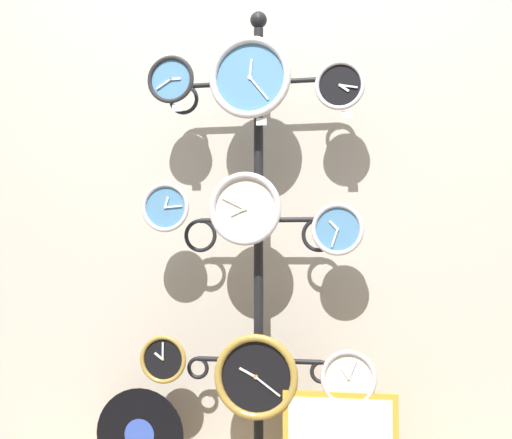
{
  "coord_description": "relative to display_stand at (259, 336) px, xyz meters",
  "views": [
    {
      "loc": [
        0.55,
        -2.33,
        0.94
      ],
      "look_at": [
        0.0,
        0.36,
        1.08
      ],
      "focal_mm": 50.0,
      "sensor_mm": 36.0,
      "label": 1
    }
  ],
  "objects": [
    {
      "name": "vinyl_record",
      "position": [
        -0.46,
        -0.07,
        -0.39
      ],
      "size": [
        0.36,
        0.01,
        0.36
      ],
      "color": "black",
      "rests_on": "low_shelf"
    },
    {
      "name": "display_stand",
      "position": [
        0.0,
        0.0,
        0.0
      ],
      "size": [
        0.74,
        0.42,
        1.91
      ],
      "color": "black",
      "rests_on": "ground_plane"
    },
    {
      "name": "clock_middle_center",
      "position": [
        -0.03,
        -0.11,
        0.49
      ],
      "size": [
        0.28,
        0.04,
        0.28
      ],
      "color": "silver"
    },
    {
      "name": "shop_wall",
      "position": [
        -0.0,
        0.16,
        0.78
      ],
      "size": [
        4.4,
        0.04,
        2.8
      ],
      "color": "#BCB2A3",
      "rests_on": "ground_plane"
    },
    {
      "name": "clock_bottom_center",
      "position": [
        0.01,
        -0.09,
        -0.14
      ],
      "size": [
        0.32,
        0.04,
        0.32
      ],
      "color": "black"
    },
    {
      "name": "clock_top_left",
      "position": [
        -0.33,
        -0.11,
        1.0
      ],
      "size": [
        0.19,
        0.04,
        0.19
      ],
      "color": "#4C84B2"
    },
    {
      "name": "clock_bottom_left",
      "position": [
        -0.36,
        -0.09,
        -0.09
      ],
      "size": [
        0.19,
        0.04,
        0.19
      ],
      "color": "black"
    },
    {
      "name": "price_tag_upper",
      "position": [
        -0.3,
        -0.11,
        0.89
      ],
      "size": [
        0.04,
        0.0,
        0.03
      ],
      "color": "white"
    },
    {
      "name": "clock_middle_right",
      "position": [
        0.32,
        -0.08,
        0.41
      ],
      "size": [
        0.2,
        0.04,
        0.2
      ],
      "color": "#4C84B2"
    },
    {
      "name": "clock_middle_left",
      "position": [
        -0.35,
        -0.1,
        0.5
      ],
      "size": [
        0.19,
        0.04,
        0.19
      ],
      "color": "#4C84B2"
    },
    {
      "name": "clock_top_right",
      "position": [
        0.33,
        -0.08,
        0.96
      ],
      "size": [
        0.19,
        0.04,
        0.19
      ],
      "color": "black"
    },
    {
      "name": "price_tag_mid",
      "position": [
        0.03,
        -0.1,
        0.83
      ],
      "size": [
        0.04,
        0.0,
        0.03
      ],
      "color": "white"
    },
    {
      "name": "clock_top_center",
      "position": [
        -0.01,
        -0.1,
        1.0
      ],
      "size": [
        0.32,
        0.04,
        0.32
      ],
      "color": "#4C84B2"
    },
    {
      "name": "price_tag_lower",
      "position": [
        0.36,
        -0.08,
        0.84
      ],
      "size": [
        0.04,
        0.0,
        0.03
      ],
      "color": "white"
    },
    {
      "name": "clock_bottom_right",
      "position": [
        0.36,
        -0.08,
        -0.13
      ],
      "size": [
        0.21,
        0.04,
        0.21
      ],
      "color": "silver"
    }
  ]
}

